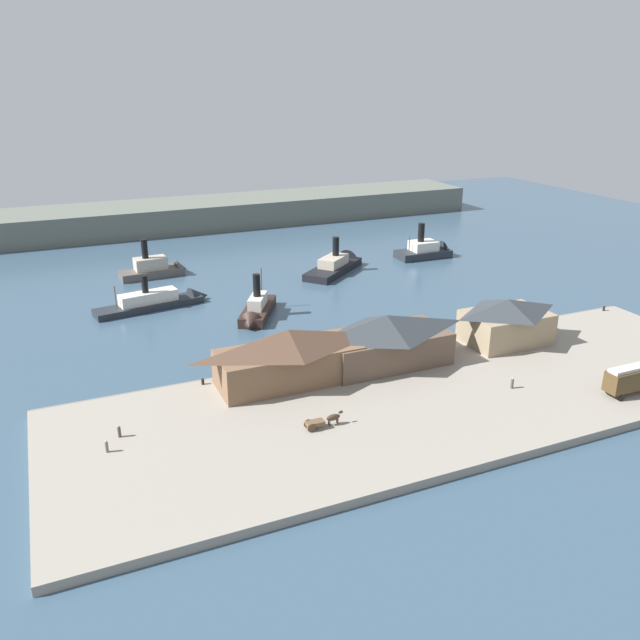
{
  "coord_description": "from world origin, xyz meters",
  "views": [
    {
      "loc": [
        -49.35,
        -92.62,
        44.59
      ],
      "look_at": [
        -4.02,
        10.8,
        2.0
      ],
      "focal_mm": 36.03,
      "sensor_mm": 36.0,
      "label": 1
    }
  ],
  "objects_px": {
    "pedestrian_at_waters_edge": "(119,432)",
    "street_tram": "(633,377)",
    "pedestrian_walking_west": "(107,447)",
    "ferry_approaching_west": "(429,251)",
    "ferry_outer_harbor": "(338,264)",
    "pedestrian_by_tram": "(512,383)",
    "mooring_post_center_west": "(203,382)",
    "mooring_post_east": "(604,309)",
    "ferry_shed_west_terminal": "(506,321)",
    "ferry_departing_north": "(256,311)",
    "mooring_post_west": "(541,321)",
    "ferry_shed_east_terminal": "(289,356)",
    "ferry_moored_west": "(158,269)",
    "ferry_mid_harbor": "(161,301)",
    "horse_cart": "(323,421)",
    "ferry_shed_customs_shed": "(386,339)"
  },
  "relations": [
    {
      "from": "pedestrian_by_tram",
      "to": "mooring_post_center_west",
      "type": "height_order",
      "value": "pedestrian_by_tram"
    },
    {
      "from": "street_tram",
      "to": "mooring_post_east",
      "type": "xyz_separation_m",
      "value": [
        24.26,
        28.35,
        -2.1
      ]
    },
    {
      "from": "pedestrian_at_waters_edge",
      "to": "street_tram",
      "type": "bearing_deg",
      "value": -13.84
    },
    {
      "from": "mooring_post_west",
      "to": "ferry_outer_harbor",
      "type": "height_order",
      "value": "ferry_outer_harbor"
    },
    {
      "from": "ferry_approaching_west",
      "to": "ferry_departing_north",
      "type": "height_order",
      "value": "ferry_approaching_west"
    },
    {
      "from": "mooring_post_west",
      "to": "ferry_approaching_west",
      "type": "xyz_separation_m",
      "value": [
        9.17,
        53.32,
        0.07
      ]
    },
    {
      "from": "pedestrian_at_waters_edge",
      "to": "ferry_moored_west",
      "type": "relative_size",
      "value": 0.1
    },
    {
      "from": "pedestrian_at_waters_edge",
      "to": "mooring_post_center_west",
      "type": "xyz_separation_m",
      "value": [
        13.57,
        10.68,
        -0.32
      ]
    },
    {
      "from": "horse_cart",
      "to": "ferry_moored_west",
      "type": "bearing_deg",
      "value": 94.49
    },
    {
      "from": "mooring_post_center_west",
      "to": "ferry_shed_west_terminal",
      "type": "bearing_deg",
      "value": -5.17
    },
    {
      "from": "ferry_moored_west",
      "to": "ferry_departing_north",
      "type": "bearing_deg",
      "value": -71.58
    },
    {
      "from": "horse_cart",
      "to": "ferry_shed_west_terminal",
      "type": "bearing_deg",
      "value": 18.93
    },
    {
      "from": "pedestrian_walking_west",
      "to": "ferry_shed_east_terminal",
      "type": "bearing_deg",
      "value": 18.64
    },
    {
      "from": "street_tram",
      "to": "mooring_post_center_west",
      "type": "height_order",
      "value": "street_tram"
    },
    {
      "from": "ferry_shed_east_terminal",
      "to": "street_tram",
      "type": "distance_m",
      "value": 50.63
    },
    {
      "from": "ferry_shed_customs_shed",
      "to": "street_tram",
      "type": "bearing_deg",
      "value": -40.49
    },
    {
      "from": "pedestrian_walking_west",
      "to": "ferry_outer_harbor",
      "type": "bearing_deg",
      "value": 46.38
    },
    {
      "from": "mooring_post_west",
      "to": "ferry_mid_harbor",
      "type": "distance_m",
      "value": 76.0
    },
    {
      "from": "street_tram",
      "to": "ferry_departing_north",
      "type": "height_order",
      "value": "ferry_departing_north"
    },
    {
      "from": "mooring_post_center_west",
      "to": "ferry_moored_west",
      "type": "bearing_deg",
      "value": 85.59
    },
    {
      "from": "mooring_post_east",
      "to": "ferry_approaching_west",
      "type": "bearing_deg",
      "value": 97.62
    },
    {
      "from": "mooring_post_west",
      "to": "ferry_moored_west",
      "type": "distance_m",
      "value": 88.17
    },
    {
      "from": "ferry_shed_east_terminal",
      "to": "pedestrian_by_tram",
      "type": "height_order",
      "value": "ferry_shed_east_terminal"
    },
    {
      "from": "mooring_post_west",
      "to": "mooring_post_east",
      "type": "distance_m",
      "value": 16.26
    },
    {
      "from": "ferry_shed_east_terminal",
      "to": "pedestrian_at_waters_edge",
      "type": "xyz_separation_m",
      "value": [
        -25.88,
        -6.29,
        -3.56
      ]
    },
    {
      "from": "ferry_shed_west_terminal",
      "to": "mooring_post_center_west",
      "type": "height_order",
      "value": "ferry_shed_west_terminal"
    },
    {
      "from": "pedestrian_at_waters_edge",
      "to": "ferry_shed_west_terminal",
      "type": "bearing_deg",
      "value": 5.1
    },
    {
      "from": "ferry_shed_west_terminal",
      "to": "mooring_post_east",
      "type": "relative_size",
      "value": 16.08
    },
    {
      "from": "ferry_approaching_west",
      "to": "ferry_mid_harbor",
      "type": "bearing_deg",
      "value": -170.96
    },
    {
      "from": "mooring_post_east",
      "to": "mooring_post_west",
      "type": "bearing_deg",
      "value": -178.49
    },
    {
      "from": "mooring_post_east",
      "to": "mooring_post_center_west",
      "type": "relative_size",
      "value": 1.0
    },
    {
      "from": "pedestrian_at_waters_edge",
      "to": "pedestrian_by_tram",
      "type": "relative_size",
      "value": 0.99
    },
    {
      "from": "pedestrian_walking_west",
      "to": "ferry_approaching_west",
      "type": "xyz_separation_m",
      "value": [
        89.68,
        66.93,
        -0.22
      ]
    },
    {
      "from": "mooring_post_west",
      "to": "mooring_post_east",
      "type": "relative_size",
      "value": 1.0
    },
    {
      "from": "street_tram",
      "to": "pedestrian_by_tram",
      "type": "height_order",
      "value": "street_tram"
    },
    {
      "from": "pedestrian_by_tram",
      "to": "ferry_departing_north",
      "type": "bearing_deg",
      "value": 117.71
    },
    {
      "from": "pedestrian_at_waters_edge",
      "to": "ferry_outer_harbor",
      "type": "relative_size",
      "value": 0.08
    },
    {
      "from": "pedestrian_walking_west",
      "to": "ferry_outer_harbor",
      "type": "distance_m",
      "value": 90.55
    },
    {
      "from": "ferry_shed_east_terminal",
      "to": "horse_cart",
      "type": "xyz_separation_m",
      "value": [
        -0.82,
        -14.51,
        -3.4
      ]
    },
    {
      "from": "ferry_shed_customs_shed",
      "to": "ferry_mid_harbor",
      "type": "relative_size",
      "value": 0.83
    },
    {
      "from": "ferry_approaching_west",
      "to": "ferry_departing_north",
      "type": "relative_size",
      "value": 0.94
    },
    {
      "from": "mooring_post_center_west",
      "to": "ferry_moored_west",
      "type": "xyz_separation_m",
      "value": [
        4.96,
        64.39,
        0.11
      ]
    },
    {
      "from": "ferry_shed_west_terminal",
      "to": "pedestrian_by_tram",
      "type": "relative_size",
      "value": 8.45
    },
    {
      "from": "pedestrian_at_waters_edge",
      "to": "ferry_moored_west",
      "type": "height_order",
      "value": "ferry_moored_west"
    },
    {
      "from": "pedestrian_at_waters_edge",
      "to": "mooring_post_center_west",
      "type": "height_order",
      "value": "pedestrian_at_waters_edge"
    },
    {
      "from": "mooring_post_west",
      "to": "ferry_shed_west_terminal",
      "type": "bearing_deg",
      "value": -159.5
    },
    {
      "from": "ferry_shed_west_terminal",
      "to": "ferry_outer_harbor",
      "type": "distance_m",
      "value": 56.97
    },
    {
      "from": "mooring_post_east",
      "to": "ferry_outer_harbor",
      "type": "bearing_deg",
      "value": 123.65
    },
    {
      "from": "horse_cart",
      "to": "mooring_post_west",
      "type": "bearing_deg",
      "value": 19.3
    },
    {
      "from": "street_tram",
      "to": "ferry_outer_harbor",
      "type": "distance_m",
      "value": 80.53
    }
  ]
}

